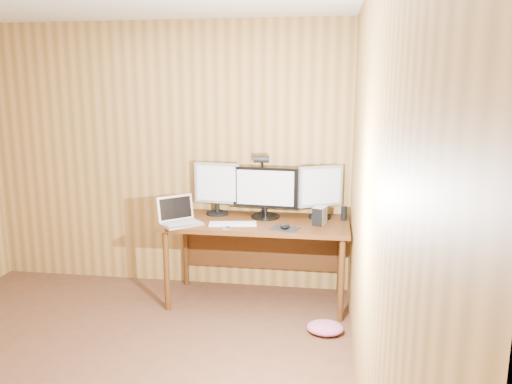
% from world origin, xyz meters
% --- Properties ---
extents(room_shell, '(4.00, 4.00, 4.00)m').
position_xyz_m(room_shell, '(0.00, 0.00, 1.25)').
color(room_shell, brown).
rests_on(room_shell, ground).
extents(desk, '(1.60, 0.70, 0.75)m').
position_xyz_m(desk, '(0.93, 1.70, 0.63)').
color(desk, '#48270F').
rests_on(desk, floor).
extents(monitor_center, '(0.59, 0.26, 0.46)m').
position_xyz_m(monitor_center, '(0.99, 1.76, 0.99)').
color(monitor_center, black).
rests_on(monitor_center, desk).
extents(monitor_left, '(0.43, 0.20, 0.48)m').
position_xyz_m(monitor_left, '(0.54, 1.81, 1.01)').
color(monitor_left, black).
rests_on(monitor_left, desk).
extents(monitor_right, '(0.39, 0.23, 0.47)m').
position_xyz_m(monitor_right, '(1.47, 1.82, 1.01)').
color(monitor_right, black).
rests_on(monitor_right, desk).
extents(laptop, '(0.41, 0.41, 0.23)m').
position_xyz_m(laptop, '(0.28, 1.44, 0.81)').
color(laptop, silver).
rests_on(laptop, desk).
extents(keyboard, '(0.42, 0.19, 0.02)m').
position_xyz_m(keyboard, '(0.75, 1.47, 0.76)').
color(keyboard, silver).
rests_on(keyboard, desk).
extents(mousepad, '(0.26, 0.23, 0.00)m').
position_xyz_m(mousepad, '(1.20, 1.42, 0.75)').
color(mousepad, black).
rests_on(mousepad, desk).
extents(mouse, '(0.11, 0.14, 0.04)m').
position_xyz_m(mouse, '(1.20, 1.42, 0.77)').
color(mouse, black).
rests_on(mouse, mousepad).
extents(hard_drive, '(0.13, 0.16, 0.15)m').
position_xyz_m(hard_drive, '(1.47, 1.60, 0.83)').
color(hard_drive, silver).
rests_on(hard_drive, desk).
extents(phone, '(0.06, 0.10, 0.01)m').
position_xyz_m(phone, '(0.73, 1.35, 0.76)').
color(phone, silver).
rests_on(phone, desk).
extents(speaker, '(0.05, 0.05, 0.12)m').
position_xyz_m(speaker, '(1.68, 1.77, 0.81)').
color(speaker, black).
rests_on(speaker, desk).
extents(desk_lamp, '(0.14, 0.19, 0.59)m').
position_xyz_m(desk_lamp, '(0.95, 1.86, 1.12)').
color(desk_lamp, black).
rests_on(desk_lamp, desk).
extents(fabric_pile, '(0.32, 0.27, 0.09)m').
position_xyz_m(fabric_pile, '(1.55, 1.10, 0.05)').
color(fabric_pile, '#C25E83').
rests_on(fabric_pile, floor).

